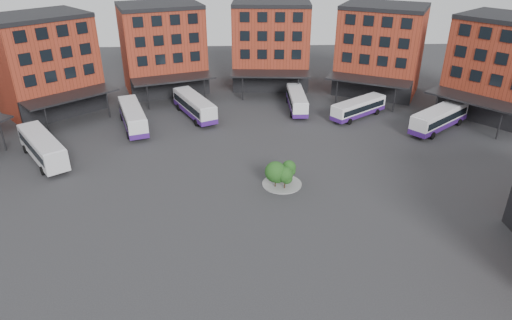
{
  "coord_description": "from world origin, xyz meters",
  "views": [
    {
      "loc": [
        -2.73,
        -31.8,
        25.3
      ],
      "look_at": [
        -0.96,
        10.22,
        4.0
      ],
      "focal_mm": 32.0,
      "sensor_mm": 36.0,
      "label": 1
    }
  ],
  "objects_px": {
    "bus_c": "(194,106)",
    "bus_d": "(297,100)",
    "bus_b": "(133,117)",
    "tree_island": "(281,174)",
    "bus_e": "(359,108)",
    "bus_a": "(42,146)",
    "bus_f": "(439,118)"
  },
  "relations": [
    {
      "from": "bus_c",
      "to": "bus_d",
      "type": "relative_size",
      "value": 1.11
    },
    {
      "from": "bus_b",
      "to": "bus_c",
      "type": "bearing_deg",
      "value": 7.31
    },
    {
      "from": "tree_island",
      "to": "bus_e",
      "type": "distance_m",
      "value": 24.32
    },
    {
      "from": "tree_island",
      "to": "bus_c",
      "type": "xyz_separation_m",
      "value": [
        -11.03,
        21.63,
        0.09
      ]
    },
    {
      "from": "bus_b",
      "to": "bus_d",
      "type": "height_order",
      "value": "bus_b"
    },
    {
      "from": "tree_island",
      "to": "bus_a",
      "type": "distance_m",
      "value": 29.27
    },
    {
      "from": "bus_b",
      "to": "bus_e",
      "type": "height_order",
      "value": "bus_b"
    },
    {
      "from": "tree_island",
      "to": "bus_a",
      "type": "bearing_deg",
      "value": 164.89
    },
    {
      "from": "bus_c",
      "to": "bus_d",
      "type": "bearing_deg",
      "value": -18.57
    },
    {
      "from": "tree_island",
      "to": "bus_d",
      "type": "distance_m",
      "value": 24.3
    },
    {
      "from": "tree_island",
      "to": "bus_a",
      "type": "relative_size",
      "value": 0.41
    },
    {
      "from": "bus_d",
      "to": "bus_c",
      "type": "bearing_deg",
      "value": -171.61
    },
    {
      "from": "bus_b",
      "to": "bus_f",
      "type": "bearing_deg",
      "value": -22.21
    },
    {
      "from": "bus_f",
      "to": "bus_e",
      "type": "bearing_deg",
      "value": -155.2
    },
    {
      "from": "tree_island",
      "to": "bus_f",
      "type": "distance_m",
      "value": 28.1
    },
    {
      "from": "tree_island",
      "to": "bus_d",
      "type": "xyz_separation_m",
      "value": [
        4.69,
        23.84,
        -0.09
      ]
    },
    {
      "from": "tree_island",
      "to": "bus_d",
      "type": "height_order",
      "value": "tree_island"
    },
    {
      "from": "bus_a",
      "to": "bus_c",
      "type": "relative_size",
      "value": 0.97
    },
    {
      "from": "bus_d",
      "to": "bus_e",
      "type": "height_order",
      "value": "bus_d"
    },
    {
      "from": "bus_a",
      "to": "bus_d",
      "type": "relative_size",
      "value": 1.07
    },
    {
      "from": "bus_d",
      "to": "bus_e",
      "type": "relative_size",
      "value": 1.09
    },
    {
      "from": "tree_island",
      "to": "bus_f",
      "type": "height_order",
      "value": "bus_f"
    },
    {
      "from": "bus_e",
      "to": "bus_c",
      "type": "bearing_deg",
      "value": -129.63
    },
    {
      "from": "bus_d",
      "to": "bus_e",
      "type": "distance_m",
      "value": 9.54
    },
    {
      "from": "bus_d",
      "to": "bus_f",
      "type": "relative_size",
      "value": 0.97
    },
    {
      "from": "tree_island",
      "to": "bus_c",
      "type": "bearing_deg",
      "value": 117.03
    },
    {
      "from": "bus_c",
      "to": "bus_f",
      "type": "height_order",
      "value": "bus_f"
    },
    {
      "from": "bus_c",
      "to": "bus_e",
      "type": "height_order",
      "value": "bus_c"
    },
    {
      "from": "bus_a",
      "to": "bus_d",
      "type": "distance_m",
      "value": 36.71
    },
    {
      "from": "bus_b",
      "to": "bus_c",
      "type": "height_order",
      "value": "bus_c"
    },
    {
      "from": "bus_c",
      "to": "bus_d",
      "type": "height_order",
      "value": "bus_c"
    },
    {
      "from": "bus_f",
      "to": "bus_c",
      "type": "bearing_deg",
      "value": -139.2
    }
  ]
}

